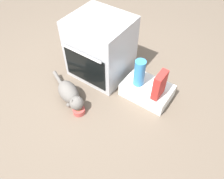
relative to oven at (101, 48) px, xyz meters
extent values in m
plane|color=#6B5B4C|center=(0.07, -0.46, -0.34)|extent=(8.00, 8.00, 0.00)
cube|color=#B7BABF|center=(0.00, 0.00, 0.00)|extent=(0.61, 0.55, 0.69)
cube|color=black|center=(0.00, -0.28, -0.09)|extent=(0.52, 0.01, 0.38)
cylinder|color=silver|center=(0.00, -0.31, 0.12)|extent=(0.49, 0.02, 0.02)
cube|color=white|center=(0.63, -0.03, -0.27)|extent=(0.50, 0.34, 0.15)
cylinder|color=#C64C47|center=(0.18, -0.62, -0.32)|extent=(0.12, 0.12, 0.06)
sphere|color=brown|center=(0.18, -0.62, -0.29)|extent=(0.07, 0.07, 0.07)
ellipsoid|color=slate|center=(-0.02, -0.54, -0.24)|extent=(0.35, 0.29, 0.19)
sphere|color=slate|center=(0.15, -0.61, -0.22)|extent=(0.14, 0.14, 0.14)
cone|color=slate|center=(0.17, -0.58, -0.17)|extent=(0.05, 0.05, 0.06)
cone|color=slate|center=(0.14, -0.65, -0.17)|extent=(0.05, 0.05, 0.06)
cylinder|color=slate|center=(-0.26, -0.44, -0.29)|extent=(0.26, 0.14, 0.09)
sphere|color=slate|center=(0.08, -0.53, -0.32)|extent=(0.05, 0.05, 0.05)
sphere|color=slate|center=(0.04, -0.62, -0.32)|extent=(0.05, 0.05, 0.05)
cylinder|color=#388CD1|center=(0.53, -0.06, -0.04)|extent=(0.11, 0.11, 0.30)
cube|color=#B72D28|center=(0.76, -0.09, -0.05)|extent=(0.07, 0.18, 0.28)
camera|label=1|loc=(1.22, -1.53, 1.49)|focal=35.64mm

